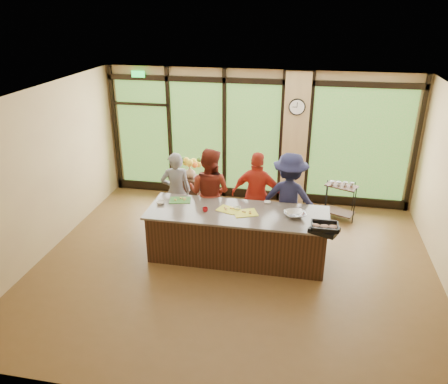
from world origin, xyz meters
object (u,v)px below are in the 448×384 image
at_px(cook_left, 176,192).
at_px(bar_cart, 340,197).
at_px(island_base, 237,236).
at_px(cook_right, 289,199).
at_px(flower_stand, 191,196).
at_px(roasting_pan, 324,230).

distance_m(cook_left, bar_cart, 3.47).
distance_m(island_base, bar_cart, 2.71).
bearing_deg(cook_right, island_base, 50.70).
relative_size(island_base, bar_cart, 3.59).
bearing_deg(island_base, flower_stand, 129.31).
relative_size(cook_left, bar_cart, 1.91).
xyz_separation_m(cook_left, cook_right, (2.25, -0.08, 0.07)).
xyz_separation_m(cook_right, bar_cart, (1.04, 1.16, -0.38)).
xyz_separation_m(island_base, cook_right, (0.86, 0.78, 0.46)).
relative_size(cook_right, bar_cart, 2.08).
xyz_separation_m(island_base, flower_stand, (-1.29, 1.58, -0.01)).
height_order(cook_left, bar_cart, cook_left).
height_order(roasting_pan, flower_stand, roasting_pan).
height_order(island_base, cook_right, cook_right).
relative_size(cook_left, cook_right, 0.92).
distance_m(cook_right, roasting_pan, 1.39).
bearing_deg(cook_left, flower_stand, -117.04).
height_order(cook_left, flower_stand, cook_left).
bearing_deg(flower_stand, bar_cart, 9.83).
relative_size(cook_right, roasting_pan, 4.17).
xyz_separation_m(island_base, bar_cart, (1.90, 1.93, 0.08)).
height_order(island_base, roasting_pan, roasting_pan).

